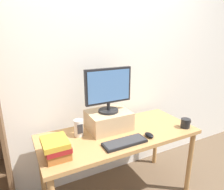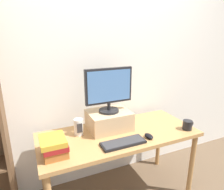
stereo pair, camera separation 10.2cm
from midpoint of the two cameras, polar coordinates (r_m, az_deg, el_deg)
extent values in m
cube|color=silver|center=(2.16, -5.18, 7.83)|extent=(7.00, 0.08, 2.60)
cube|color=#B7844C|center=(1.95, 0.45, -11.17)|extent=(1.51, 0.66, 0.04)
cylinder|color=#B7844C|center=(2.34, 20.10, -17.64)|extent=(0.05, 0.05, 0.70)
cylinder|color=#B7844C|center=(2.22, -20.67, -19.83)|extent=(0.05, 0.05, 0.70)
cylinder|color=#B7844C|center=(2.68, 11.28, -12.17)|extent=(0.05, 0.05, 0.70)
cube|color=tan|center=(1.99, -2.47, -7.19)|extent=(0.41, 0.32, 0.18)
cylinder|color=black|center=(1.95, -2.51, -4.50)|extent=(0.20, 0.20, 0.02)
cylinder|color=black|center=(1.93, -2.53, -3.23)|extent=(0.03, 0.03, 0.07)
cube|color=black|center=(1.87, -2.61, 2.65)|extent=(0.46, 0.04, 0.34)
cube|color=#4C7AB7|center=(1.85, -2.35, 2.51)|extent=(0.43, 0.00, 0.30)
cube|color=black|center=(1.76, 1.96, -13.44)|extent=(0.39, 0.14, 0.02)
cube|color=#333335|center=(1.76, 1.97, -13.09)|extent=(0.36, 0.13, 0.00)
ellipsoid|color=black|center=(1.89, 9.03, -11.26)|extent=(0.06, 0.10, 0.04)
cube|color=#AD662D|center=(1.66, -17.12, -15.54)|extent=(0.18, 0.21, 0.07)
cube|color=maroon|center=(1.63, -17.32, -13.89)|extent=(0.18, 0.23, 0.04)
cube|color=gold|center=(1.61, -17.83, -12.74)|extent=(0.19, 0.23, 0.04)
cylinder|color=black|center=(2.14, 18.96, -7.64)|extent=(0.09, 0.09, 0.09)
torus|color=black|center=(2.17, 19.83, -7.26)|extent=(0.06, 0.01, 0.06)
cylinder|color=silver|center=(1.89, -11.05, -9.24)|extent=(0.08, 0.08, 0.16)
cube|color=#2D2D30|center=(1.85, -10.67, -9.57)|extent=(0.05, 0.00, 0.09)
camera|label=1|loc=(0.05, -91.60, -0.49)|focal=32.00mm
camera|label=2|loc=(0.05, 88.40, 0.49)|focal=32.00mm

